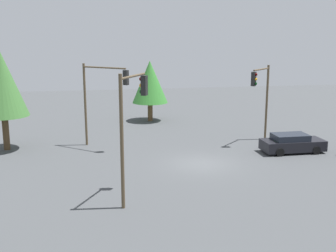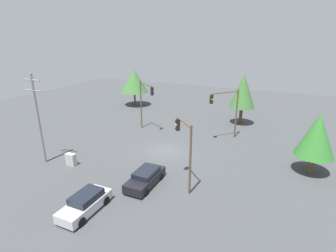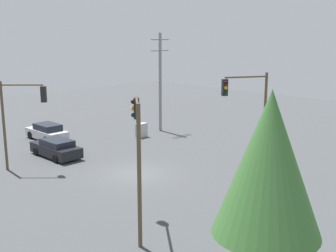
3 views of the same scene
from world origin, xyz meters
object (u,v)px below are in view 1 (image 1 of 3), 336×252
object	(u,v)px
sedan_dark	(292,143)
traffic_signal_aux	(131,115)
traffic_signal_cross	(262,91)
traffic_signal_main	(101,91)

from	to	relation	value
sedan_dark	traffic_signal_aux	distance (m)	14.64
sedan_dark	traffic_signal_cross	size ratio (longest dim) A/B	0.74
traffic_signal_cross	traffic_signal_aux	xyz separation A→B (m)	(-10.10, 11.17, 0.37)
traffic_signal_cross	traffic_signal_aux	bearing A→B (deg)	-2.28
sedan_dark	traffic_signal_main	distance (m)	14.51
traffic_signal_main	sedan_dark	bearing A→B (deg)	24.66
sedan_dark	traffic_signal_main	size ratio (longest dim) A/B	0.71
sedan_dark	traffic_signal_main	xyz separation A→B (m)	(3.83, 13.51, 3.66)
traffic_signal_cross	traffic_signal_aux	world-z (taller)	traffic_signal_aux
traffic_signal_main	traffic_signal_aux	world-z (taller)	traffic_signal_aux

